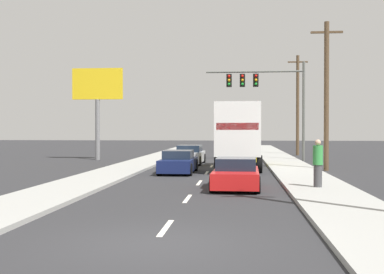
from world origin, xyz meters
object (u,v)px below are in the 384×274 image
at_px(box_truck, 239,133).
at_px(utility_pole_far, 298,104).
at_px(car_navy, 178,163).
at_px(pedestrian_near_corner, 318,163).
at_px(utility_pole_mid, 326,94).
at_px(car_red, 236,174).
at_px(car_silver, 190,155).
at_px(roadside_billboard, 97,95).
at_px(traffic_signal_mast, 260,87).

bearing_deg(box_truck, utility_pole_far, 72.40).
relative_size(car_navy, pedestrian_near_corner, 2.32).
bearing_deg(car_navy, utility_pole_mid, 15.60).
bearing_deg(utility_pole_far, car_red, -101.93).
xyz_separation_m(car_silver, roadside_billboard, (-7.60, 4.01, 4.44)).
distance_m(car_silver, traffic_signal_mast, 8.03).
height_order(box_truck, pedestrian_near_corner, box_truck).
height_order(utility_pole_far, pedestrian_near_corner, utility_pole_far).
distance_m(roadside_billboard, pedestrian_near_corner, 23.12).
height_order(car_navy, utility_pole_mid, utility_pole_mid).
bearing_deg(car_silver, traffic_signal_mast, 39.71).
xyz_separation_m(car_red, utility_pole_far, (5.45, 25.80, 4.14)).
relative_size(car_silver, utility_pole_mid, 0.49).
xyz_separation_m(car_red, traffic_signal_mast, (1.66, 17.54, 4.98)).
distance_m(car_silver, roadside_billboard, 9.67).
bearing_deg(car_red, car_navy, 115.54).
bearing_deg(traffic_signal_mast, car_navy, -113.63).
bearing_deg(car_navy, utility_pole_far, 65.93).
height_order(utility_pole_far, roadside_billboard, utility_pole_far).
bearing_deg(roadside_billboard, car_silver, -27.85).
distance_m(utility_pole_mid, utility_pole_far, 16.94).
height_order(box_truck, traffic_signal_mast, traffic_signal_mast).
height_order(car_silver, pedestrian_near_corner, pedestrian_near_corner).
height_order(car_navy, box_truck, box_truck).
distance_m(car_red, traffic_signal_mast, 18.31).
relative_size(car_silver, traffic_signal_mast, 0.56).
height_order(car_silver, utility_pole_mid, utility_pole_mid).
bearing_deg(pedestrian_near_corner, car_navy, 131.68).
bearing_deg(utility_pole_mid, pedestrian_near_corner, -101.70).
xyz_separation_m(car_navy, pedestrian_near_corner, (6.28, -7.06, 0.49)).
distance_m(car_navy, utility_pole_far, 21.46).
distance_m(car_red, utility_pole_mid, 10.91).
relative_size(utility_pole_mid, pedestrian_near_corner, 4.64).
bearing_deg(traffic_signal_mast, roadside_billboard, -179.84).
bearing_deg(box_truck, car_silver, 127.18).
height_order(box_truck, car_red, box_truck).
xyz_separation_m(car_red, pedestrian_near_corner, (3.15, -0.49, 0.51)).
bearing_deg(traffic_signal_mast, pedestrian_near_corner, -85.29).
bearing_deg(traffic_signal_mast, utility_pole_far, 65.35).
height_order(car_navy, utility_pole_far, utility_pole_far).
relative_size(car_red, utility_pole_far, 0.47).
bearing_deg(roadside_billboard, utility_pole_mid, -28.53).
xyz_separation_m(car_navy, utility_pole_far, (8.59, 19.23, 4.13)).
relative_size(car_silver, utility_pole_far, 0.46).
xyz_separation_m(car_navy, traffic_signal_mast, (4.80, 10.97, 4.97)).
relative_size(utility_pole_far, pedestrian_near_corner, 4.97).
bearing_deg(utility_pole_mid, car_silver, 150.85).
xyz_separation_m(box_truck, car_red, (-0.14, -9.07, -1.60)).
bearing_deg(utility_pole_far, car_navy, -114.07).
distance_m(box_truck, traffic_signal_mast, 9.25).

